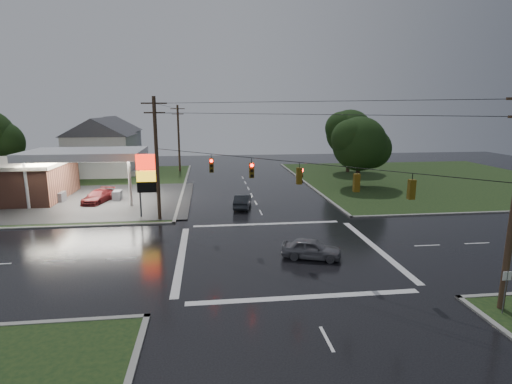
{
  "coord_description": "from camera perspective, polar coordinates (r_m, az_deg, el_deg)",
  "views": [
    {
      "loc": [
        -5.02,
        -26.4,
        9.98
      ],
      "look_at": [
        -1.02,
        6.53,
        3.0
      ],
      "focal_mm": 28.0,
      "sensor_mm": 36.0,
      "label": 1
    }
  ],
  "objects": [
    {
      "name": "gas_station",
      "position": [
        51.06,
        -30.72,
        1.84
      ],
      "size": [
        26.2,
        18.0,
        5.6
      ],
      "color": "#2D2D2D",
      "rests_on": "ground"
    },
    {
      "name": "pylon_sign",
      "position": [
        37.78,
        -15.2,
        2.37
      ],
      "size": [
        2.0,
        0.35,
        6.0
      ],
      "color": "#59595E",
      "rests_on": "ground"
    },
    {
      "name": "car_north",
      "position": [
        40.7,
        -1.93,
        -1.31
      ],
      "size": [
        2.26,
        4.43,
        1.39
      ],
      "primitive_type": "imported",
      "rotation": [
        0.0,
        0.0,
        2.95
      ],
      "color": "black",
      "rests_on": "ground"
    },
    {
      "name": "utility_pole_nw",
      "position": [
        36.43,
        -14.0,
        4.82
      ],
      "size": [
        2.2,
        0.32,
        11.0
      ],
      "color": "#382619",
      "rests_on": "ground"
    },
    {
      "name": "car_pump",
      "position": [
        46.1,
        -21.64,
        -0.6
      ],
      "size": [
        3.06,
        5.05,
        1.37
      ],
      "primitive_type": "imported",
      "rotation": [
        0.0,
        0.0,
        -0.26
      ],
      "color": "#501214",
      "rests_on": "ground"
    },
    {
      "name": "house_near",
      "position": [
        64.64,
        -21.3,
        6.13
      ],
      "size": [
        11.05,
        8.48,
        8.6
      ],
      "color": "silver",
      "rests_on": "ground"
    },
    {
      "name": "utility_pole_n",
      "position": [
        64.71,
        -10.99,
        7.67
      ],
      "size": [
        2.2,
        0.32,
        10.5
      ],
      "color": "#382619",
      "rests_on": "ground"
    },
    {
      "name": "traffic_signals",
      "position": [
        27.08,
        3.86,
        4.43
      ],
      "size": [
        26.87,
        26.87,
        1.47
      ],
      "color": "black",
      "rests_on": "ground"
    },
    {
      "name": "house_far",
      "position": [
        76.5,
        -19.86,
        7.01
      ],
      "size": [
        11.05,
        8.48,
        8.6
      ],
      "color": "silver",
      "rests_on": "ground"
    },
    {
      "name": "grass_ne",
      "position": [
        61.7,
        23.37,
        1.63
      ],
      "size": [
        36.0,
        36.0,
        0.08
      ],
      "primitive_type": "cube",
      "color": "black",
      "rests_on": "ground"
    },
    {
      "name": "tree_ne_far",
      "position": [
        64.45,
        13.34,
        8.19
      ],
      "size": [
        8.46,
        7.2,
        9.8
      ],
      "color": "black",
      "rests_on": "ground"
    },
    {
      "name": "tree_ne_near",
      "position": [
        52.24,
        14.71,
        6.64
      ],
      "size": [
        7.99,
        6.8,
        8.98
      ],
      "color": "black",
      "rests_on": "ground"
    },
    {
      "name": "car_crossing",
      "position": [
        27.48,
        7.91,
        -8.01
      ],
      "size": [
        4.31,
        2.81,
        1.36
      ],
      "primitive_type": "imported",
      "rotation": [
        0.0,
        0.0,
        1.24
      ],
      "color": "slate",
      "rests_on": "ground"
    },
    {
      "name": "ground",
      "position": [
        28.67,
        3.64,
        -8.52
      ],
      "size": [
        120.0,
        120.0,
        0.0
      ],
      "primitive_type": "plane",
      "color": "black",
      "rests_on": "ground"
    },
    {
      "name": "grass_nw",
      "position": [
        57.31,
        -28.28,
        0.46
      ],
      "size": [
        36.0,
        36.0,
        0.08
      ],
      "primitive_type": "cube",
      "color": "black",
      "rests_on": "ground"
    }
  ]
}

